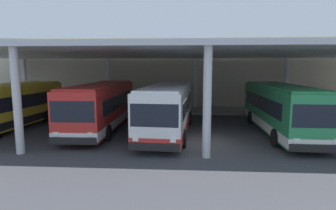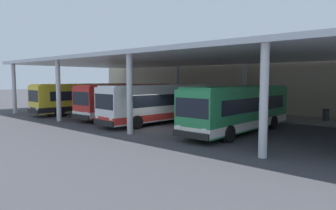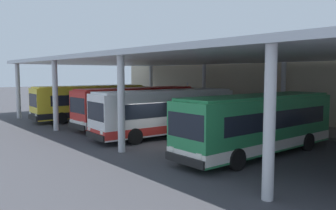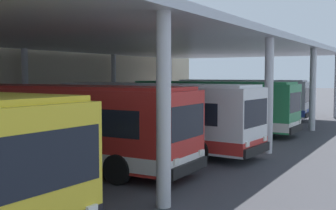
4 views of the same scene
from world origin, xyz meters
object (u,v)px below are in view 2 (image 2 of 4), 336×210
at_px(trash_bin, 326,115).
at_px(banner_sign, 164,93).
at_px(bus_nearest_bay, 83,98).
at_px(bus_middle_bay, 158,103).
at_px(bus_second_bay, 128,100).
at_px(bus_far_bay, 239,108).

relative_size(trash_bin, banner_sign, 0.31).
height_order(bus_nearest_bay, bus_middle_bay, same).
relative_size(bus_nearest_bay, bus_middle_bay, 1.00).
bearing_deg(bus_second_bay, bus_nearest_bay, -172.43).
height_order(bus_far_bay, trash_bin, bus_far_bay).
relative_size(bus_middle_bay, banner_sign, 3.33).
bearing_deg(trash_bin, bus_far_bay, -109.29).
bearing_deg(bus_middle_bay, banner_sign, 129.29).
height_order(bus_middle_bay, bus_far_bay, same).
relative_size(bus_second_bay, banner_sign, 3.30).
xyz_separation_m(bus_nearest_bay, bus_middle_bay, (11.09, 0.01, 0.00)).
relative_size(bus_middle_bay, trash_bin, 10.89).
bearing_deg(bus_second_bay, bus_middle_bay, -10.08).
bearing_deg(bus_middle_bay, bus_far_bay, 2.40).
bearing_deg(bus_second_bay, bus_far_bay, -2.54).
bearing_deg(banner_sign, bus_second_bay, -73.58).
relative_size(bus_second_bay, trash_bin, 10.78).
relative_size(bus_far_bay, trash_bin, 10.78).
height_order(trash_bin, banner_sign, banner_sign).
bearing_deg(bus_far_bay, bus_second_bay, 177.46).
bearing_deg(bus_second_bay, banner_sign, 106.42).
bearing_deg(trash_bin, banner_sign, -177.02).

